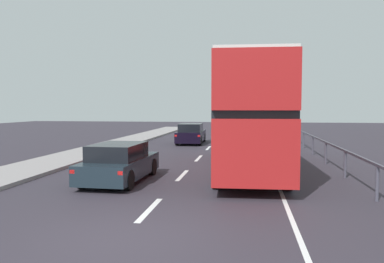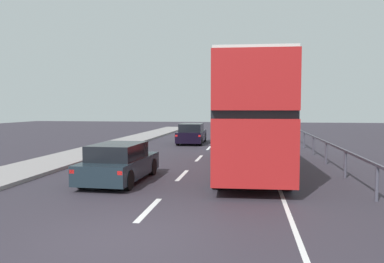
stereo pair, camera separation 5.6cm
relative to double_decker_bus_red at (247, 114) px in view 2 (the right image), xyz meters
name	(u,v)px [view 2 (the right image)]	position (x,y,z in m)	size (l,w,h in m)	color
ground_plane	(124,238)	(-2.46, -8.79, -2.38)	(75.46, 120.00, 0.10)	#302B35
lane_paint_markings	(240,171)	(-0.27, -0.56, -2.33)	(3.65, 46.00, 0.01)	silver
bridge_side_railing	(335,150)	(3.60, 0.21, -1.48)	(0.10, 42.00, 1.05)	#484655
double_decker_bus_red	(247,114)	(0.00, 0.00, 0.00)	(2.90, 11.19, 4.36)	#AF1D1D
hatchback_car_near	(119,163)	(-4.46, -3.33, -1.68)	(1.85, 4.21, 1.36)	#1B2730
sedan_car_ahead	(192,134)	(-4.03, 10.99, -1.64)	(1.91, 4.49, 1.45)	black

